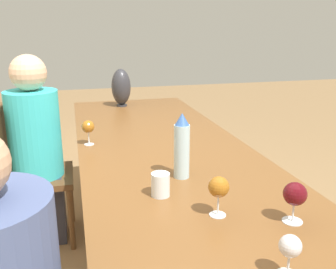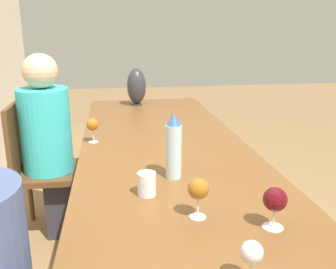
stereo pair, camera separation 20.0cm
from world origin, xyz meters
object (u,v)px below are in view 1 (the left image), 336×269
Objects in this scene: wine_glass_2 at (295,195)px; chair_far at (27,171)px; person_far at (38,144)px; wine_glass_4 at (88,127)px; wine_glass_1 at (290,248)px; water_bottle at (182,147)px; wine_glass_3 at (218,188)px; vase at (121,87)px; water_tumbler at (160,185)px.

wine_glass_2 is 0.16× the size of chair_far.
person_far is at bearing -90.00° from chair_far.
wine_glass_4 is 0.51m from person_far.
wine_glass_1 is at bearing -152.79° from chair_far.
wine_glass_1 is at bearing -160.74° from wine_glass_4.
water_bottle is 1.98× the size of wine_glass_3.
water_bottle is at bearing 6.51° from wine_glass_1.
wine_glass_2 is (-0.48, -0.26, -0.04)m from water_bottle.
vase is 1.06m from wine_glass_4.
chair_far reaches higher than water_tumbler.
wine_glass_1 is 0.10× the size of person_far.
person_far is at bearing 36.53° from water_bottle.
water_bottle reaches higher than wine_glass_1.
water_tumbler is at bearing -162.05° from wine_glass_4.
vase reaches higher than wine_glass_3.
person_far reaches higher than water_bottle.
wine_glass_4 is at bearing 17.95° from water_tumbler.
vase is at bearing 3.45° from wine_glass_1.
wine_glass_1 reaches higher than water_tumbler.
chair_far is (1.69, 0.87, -0.35)m from wine_glass_1.
wine_glass_3 is 0.12× the size of person_far.
water_tumbler is 0.80m from wine_glass_4.
person_far is (1.42, 0.96, -0.19)m from wine_glass_2.
wine_glass_2 is 1.03× the size of wine_glass_4.
water_bottle reaches higher than wine_glass_3.
vase is at bearing -44.15° from person_far.
wine_glass_2 is 1.73m from person_far.
vase reaches higher than water_tumbler.
water_tumbler is at bearing -153.12° from person_far.
person_far is (-0.00, -0.08, 0.18)m from chair_far.
water_tumbler is 0.64× the size of wine_glass_3.
chair_far is at bearing 39.69° from water_bottle.
wine_glass_2 reaches higher than water_tumbler.
wine_glass_3 is at bearing -176.50° from water_bottle.
wine_glass_1 is 0.88× the size of wine_glass_4.
water_tumbler is 0.10× the size of chair_far.
water_tumbler is at bearing 140.16° from water_bottle.
chair_far is at bearing 30.24° from water_tumbler.
wine_glass_2 is (-2.09, -0.32, -0.06)m from vase.
wine_glass_3 is (-1.98, -0.08, -0.05)m from vase.
water_tumbler is 0.62m from wine_glass_1.
water_bottle is 0.24× the size of person_far.
chair_far is (1.42, 1.05, -0.36)m from wine_glass_2.
wine_glass_4 is (1.34, 0.47, 0.02)m from wine_glass_1.
water_bottle is 1.29m from chair_far.
wine_glass_3 is at bearing -148.57° from chair_far.
vase is 0.34× the size of chair_far.
wine_glass_1 is (-0.74, -0.08, -0.06)m from water_bottle.
wine_glass_1 is (-2.35, -0.14, -0.07)m from vase.
chair_far reaches higher than wine_glass_1.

